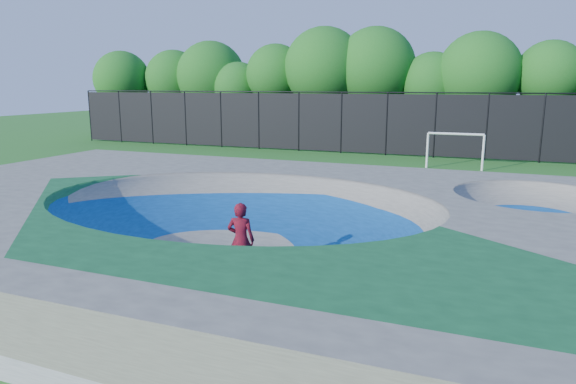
# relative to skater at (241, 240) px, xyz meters

# --- Properties ---
(ground) EXTENTS (120.00, 120.00, 0.00)m
(ground) POSITION_rel_skater_xyz_m (-0.91, 1.66, -0.90)
(ground) COLOR #21661C
(ground) RESTS_ON ground
(skate_deck) EXTENTS (22.00, 14.00, 1.50)m
(skate_deck) POSITION_rel_skater_xyz_m (-0.91, 1.66, -0.15)
(skate_deck) COLOR gray
(skate_deck) RESTS_ON ground
(skater) EXTENTS (0.72, 0.53, 1.81)m
(skater) POSITION_rel_skater_xyz_m (0.00, 0.00, 0.00)
(skater) COLOR #B70E25
(skater) RESTS_ON ground
(skateboard) EXTENTS (0.80, 0.32, 0.05)m
(skateboard) POSITION_rel_skater_xyz_m (0.00, 0.00, -0.88)
(skateboard) COLOR black
(skateboard) RESTS_ON ground
(soccer_goal) EXTENTS (2.98, 0.12, 1.97)m
(soccer_goal) POSITION_rel_skater_xyz_m (3.60, 18.40, 0.46)
(soccer_goal) COLOR white
(soccer_goal) RESTS_ON ground
(fence) EXTENTS (48.09, 0.09, 4.04)m
(fence) POSITION_rel_skater_xyz_m (-0.91, 22.66, 1.19)
(fence) COLOR black
(fence) RESTS_ON ground
(treeline) EXTENTS (53.71, 7.23, 8.72)m
(treeline) POSITION_rel_skater_xyz_m (-2.65, 27.79, 4.30)
(treeline) COLOR #3E311F
(treeline) RESTS_ON ground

